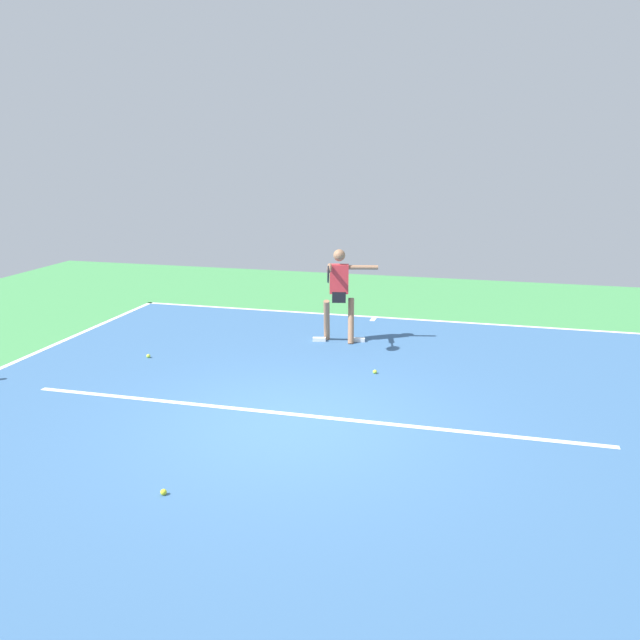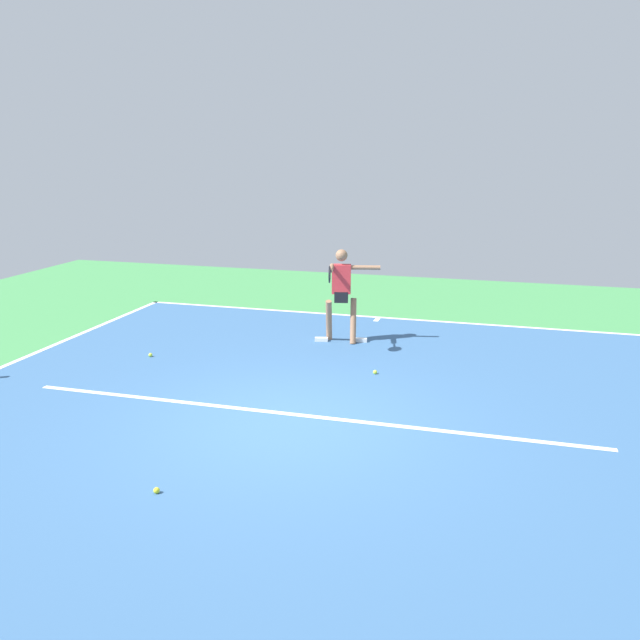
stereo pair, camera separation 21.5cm
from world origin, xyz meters
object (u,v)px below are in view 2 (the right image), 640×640
tennis_ball_centre_court (150,355)px  tennis_ball_by_baseline (375,372)px  tennis_player (342,290)px  tennis_ball_by_sideline (157,490)px

tennis_ball_centre_court → tennis_ball_by_baseline: same height
tennis_ball_centre_court → tennis_ball_by_baseline: (-3.89, -0.16, 0.00)m
tennis_player → tennis_ball_by_baseline: size_ratio=26.29×
tennis_player → tennis_ball_by_sideline: 6.10m
tennis_ball_centre_court → tennis_ball_by_baseline: 3.90m
tennis_player → tennis_ball_centre_court: tennis_player is taller
tennis_ball_by_sideline → tennis_player: bearing=-94.2°
tennis_ball_centre_court → tennis_ball_by_sideline: (-2.48, 4.22, 0.00)m
tennis_player → tennis_ball_by_baseline: tennis_player is taller
tennis_ball_by_baseline → tennis_ball_by_sideline: (1.41, 4.39, 0.00)m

